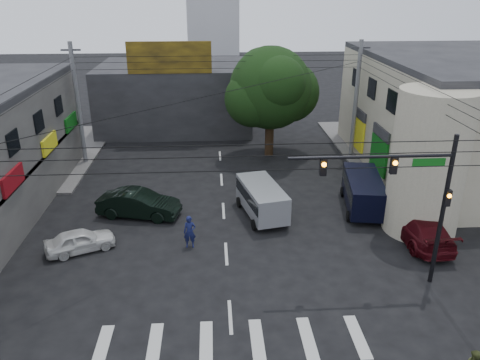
{
  "coord_description": "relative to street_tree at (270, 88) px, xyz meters",
  "views": [
    {
      "loc": [
        -0.56,
        -18.88,
        12.91
      ],
      "look_at": [
        0.84,
        4.0,
        3.29
      ],
      "focal_mm": 35.0,
      "sensor_mm": 36.0,
      "label": 1
    }
  ],
  "objects": [
    {
      "name": "street_tree",
      "position": [
        0.0,
        0.0,
        0.0
      ],
      "size": [
        6.4,
        6.4,
        8.7
      ],
      "color": "black",
      "rests_on": "ground"
    },
    {
      "name": "traffic_officer",
      "position": [
        -5.88,
        -14.17,
        -4.58
      ],
      "size": [
        0.65,
        0.43,
        1.78
      ],
      "primitive_type": "imported",
      "rotation": [
        0.0,
        0.0,
        -0.0
      ],
      "color": "#131844",
      "rests_on": "ground"
    },
    {
      "name": "utility_pole_far_left",
      "position": [
        -14.5,
        -1.0,
        -0.87
      ],
      "size": [
        0.32,
        0.32,
        9.2
      ],
      "primitive_type": "cylinder",
      "color": "#59595B",
      "rests_on": "ground"
    },
    {
      "name": "ground",
      "position": [
        -4.0,
        -17.0,
        -5.47
      ],
      "size": [
        160.0,
        160.0,
        0.0
      ],
      "primitive_type": "plane",
      "color": "black",
      "rests_on": "ground"
    },
    {
      "name": "billboard",
      "position": [
        -8.0,
        4.1,
        1.83
      ],
      "size": [
        7.0,
        0.3,
        2.6
      ],
      "primitive_type": "cube",
      "color": "olive",
      "rests_on": "building_far"
    },
    {
      "name": "corner_column",
      "position": [
        7.0,
        -13.0,
        -1.47
      ],
      "size": [
        4.0,
        4.0,
        8.0
      ],
      "primitive_type": "cylinder",
      "color": "#9E977D",
      "rests_on": "ground"
    },
    {
      "name": "white_compact",
      "position": [
        -11.58,
        -14.2,
        -4.87
      ],
      "size": [
        4.04,
        4.58,
        1.2
      ],
      "primitive_type": "imported",
      "rotation": [
        0.0,
        0.0,
        1.99
      ],
      "color": "silver",
      "rests_on": "ground"
    },
    {
      "name": "maroon_sedan",
      "position": [
        6.47,
        -14.22,
        -4.7
      ],
      "size": [
        2.5,
        5.47,
        1.55
      ],
      "primitive_type": "imported",
      "rotation": [
        0.0,
        0.0,
        3.17
      ],
      "color": "#3F090E",
      "rests_on": "ground"
    },
    {
      "name": "navy_van",
      "position": [
        4.59,
        -10.21,
        -4.43
      ],
      "size": [
        5.86,
        3.64,
        2.09
      ],
      "primitive_type": null,
      "rotation": [
        0.0,
        0.0,
        1.41
      ],
      "color": "black",
      "rests_on": "ground"
    },
    {
      "name": "building_right",
      "position": [
        14.0,
        -4.0,
        -1.47
      ],
      "size": [
        14.0,
        18.0,
        8.0
      ],
      "primitive_type": "cube",
      "color": "#9E977D",
      "rests_on": "ground"
    },
    {
      "name": "traffic_gantry",
      "position": [
        3.82,
        -18.0,
        -0.64
      ],
      "size": [
        7.1,
        0.35,
        7.2
      ],
      "color": "black",
      "rests_on": "ground"
    },
    {
      "name": "utility_pole_far_right",
      "position": [
        6.5,
        -1.0,
        -0.87
      ],
      "size": [
        0.32,
        0.32,
        9.2
      ],
      "primitive_type": "cylinder",
      "color": "#59595B",
      "rests_on": "ground"
    },
    {
      "name": "sidewalk_far_right",
      "position": [
        14.0,
        1.0,
        -5.4
      ],
      "size": [
        16.0,
        16.0,
        0.15
      ],
      "primitive_type": "cube",
      "color": "#514F4C",
      "rests_on": "ground"
    },
    {
      "name": "building_far",
      "position": [
        -8.0,
        9.0,
        -2.47
      ],
      "size": [
        14.0,
        10.0,
        6.0
      ],
      "primitive_type": "cube",
      "color": "#232326",
      "rests_on": "ground"
    },
    {
      "name": "dark_sedan",
      "position": [
        -9.06,
        -10.38,
        -4.67
      ],
      "size": [
        3.86,
        5.63,
        1.61
      ],
      "primitive_type": "imported",
      "rotation": [
        0.0,
        0.0,
        1.34
      ],
      "color": "black",
      "rests_on": "ground"
    },
    {
      "name": "silver_minivan",
      "position": [
        -1.72,
        -10.81,
        -4.49
      ],
      "size": [
        5.39,
        3.84,
        1.97
      ],
      "primitive_type": null,
      "rotation": [
        0.0,
        0.0,
        1.79
      ],
      "color": "#94969B",
      "rests_on": "ground"
    }
  ]
}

